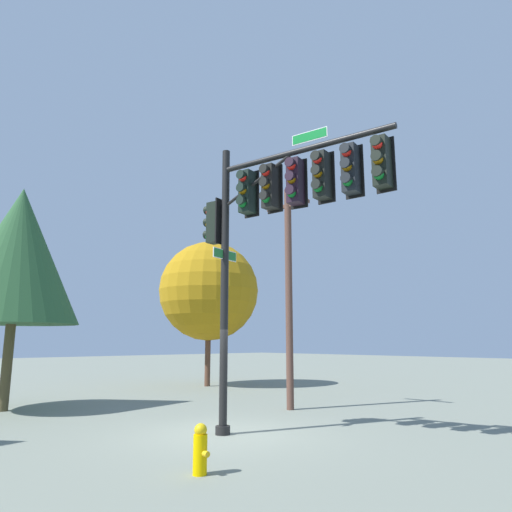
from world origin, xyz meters
TOP-DOWN VIEW (x-y plane):
  - ground_plane at (0.00, 0.00)m, footprint 120.00×120.00m
  - signal_pole_assembly at (1.68, 0.32)m, footprint 5.20×1.58m
  - utility_pole at (-1.63, 4.23)m, footprint 1.80×0.30m
  - fire_hydrant at (2.37, -2.46)m, footprint 0.33×0.24m
  - tree_near at (-7.85, -2.70)m, footprint 4.26×4.26m
  - tree_far at (-9.99, 7.25)m, footprint 5.12×5.12m

SIDE VIEW (x-z plane):
  - ground_plane at x=0.00m, z-range 0.00..0.00m
  - fire_hydrant at x=2.37m, z-range 0.00..0.83m
  - utility_pole at x=-1.63m, z-range 0.17..7.74m
  - tree_far at x=-9.99m, z-range 1.12..8.49m
  - tree_near at x=-7.85m, z-range 1.38..8.89m
  - signal_pole_assembly at x=1.68m, z-range 1.86..9.11m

